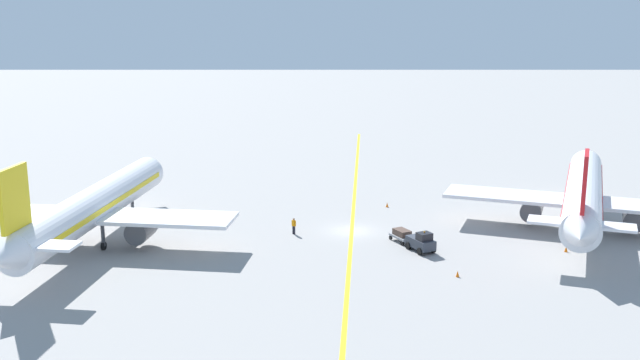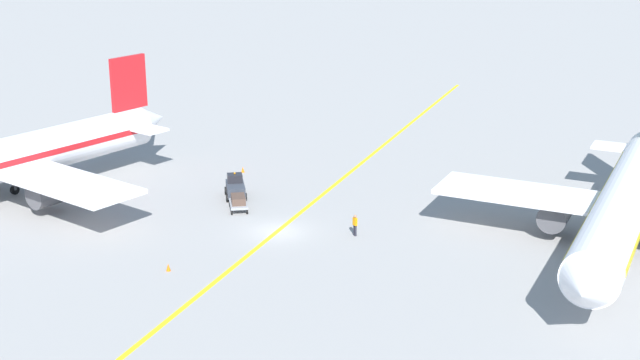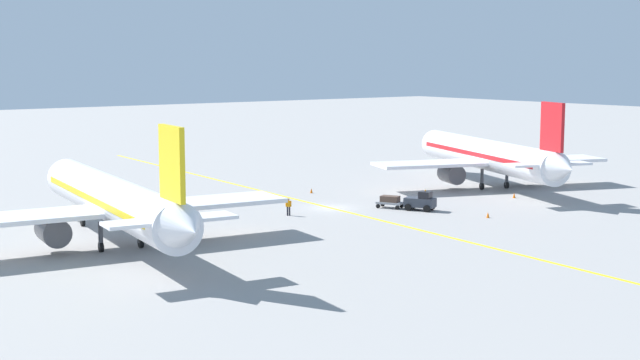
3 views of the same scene
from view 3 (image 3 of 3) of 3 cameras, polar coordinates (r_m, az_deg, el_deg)
The scene contains 10 objects.
ground_plane at distance 90.16m, azimuth 0.69°, elevation -1.80°, with size 400.00×400.00×0.00m, color gray.
apron_yellow_centreline at distance 90.16m, azimuth 0.69°, elevation -1.80°, with size 0.40×120.00×0.01m, color yellow.
airplane_at_gate at distance 72.99m, azimuth -13.05°, elevation -1.31°, with size 28.44×35.52×10.60m.
airplane_adjacent_stand at distance 106.24m, azimuth 10.74°, elevation 1.53°, with size 28.09×34.38×10.60m.
baggage_tug_dark at distance 89.12m, azimuth 6.48°, elevation -1.37°, with size 2.77×3.35×2.11m.
baggage_cart_trailing at distance 90.27m, azimuth 4.50°, elevation -1.32°, with size 2.44×2.95×1.24m.
ground_crew_worker at distance 85.70m, azimuth -2.03°, elevation -1.69°, with size 0.46×0.42×1.68m.
traffic_cone_near_nose at distance 86.05m, azimuth 10.70°, elevation -2.21°, with size 0.32×0.32×0.55m, color orange.
traffic_cone_mid_apron at distance 98.90m, azimuth 12.32°, elevation -0.97°, with size 0.32×0.32×0.55m, color orange.
traffic_cone_by_wingtip at distance 100.19m, azimuth -0.56°, elevation -0.68°, with size 0.32×0.32×0.55m, color orange.
Camera 3 is at (-54.24, -70.46, 14.88)m, focal length 50.00 mm.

